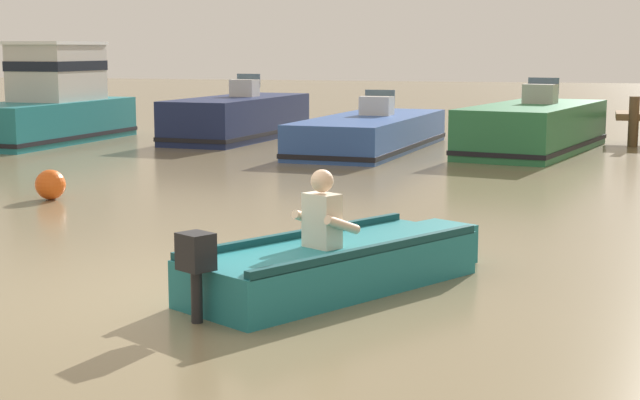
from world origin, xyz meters
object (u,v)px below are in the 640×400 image
(moored_boat_teal, at_px, (51,105))
(moored_boat_navy, at_px, (238,119))
(rowboat_with_person, at_px, (338,263))
(moored_boat_blue, at_px, (371,134))
(moored_boat_green, at_px, (534,129))
(mooring_buoy, at_px, (50,185))

(moored_boat_teal, height_order, moored_boat_navy, moored_boat_teal)
(rowboat_with_person, xyz_separation_m, moored_boat_blue, (-2.67, 12.82, 0.12))
(moored_boat_teal, xyz_separation_m, moored_boat_blue, (8.10, 0.30, -0.55))
(moored_boat_navy, relative_size, moored_boat_green, 0.93)
(mooring_buoy, bearing_deg, moored_boat_teal, 121.14)
(rowboat_with_person, bearing_deg, moored_boat_green, 85.88)
(mooring_buoy, bearing_deg, moored_boat_green, 53.95)
(moored_boat_green, bearing_deg, moored_boat_teal, -175.58)
(moored_boat_teal, relative_size, moored_boat_navy, 1.00)
(moored_boat_green, relative_size, mooring_buoy, 12.59)
(moored_boat_blue, relative_size, moored_boat_green, 1.08)
(moored_boat_teal, distance_m, mooring_buoy, 9.73)
(rowboat_with_person, distance_m, moored_boat_green, 13.47)
(moored_boat_green, bearing_deg, moored_boat_navy, 171.73)
(moored_boat_navy, bearing_deg, moored_boat_green, -8.27)
(moored_boat_blue, distance_m, moored_boat_green, 3.69)
(moored_boat_navy, bearing_deg, moored_boat_teal, -154.54)
(moored_boat_blue, bearing_deg, moored_boat_green, 9.55)
(moored_boat_blue, xyz_separation_m, mooring_buoy, (-3.08, -8.61, -0.13))
(moored_boat_blue, bearing_deg, moored_boat_teal, -177.91)
(moored_boat_teal, relative_size, moored_boat_green, 0.93)
(moored_boat_teal, bearing_deg, moored_boat_navy, 25.46)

